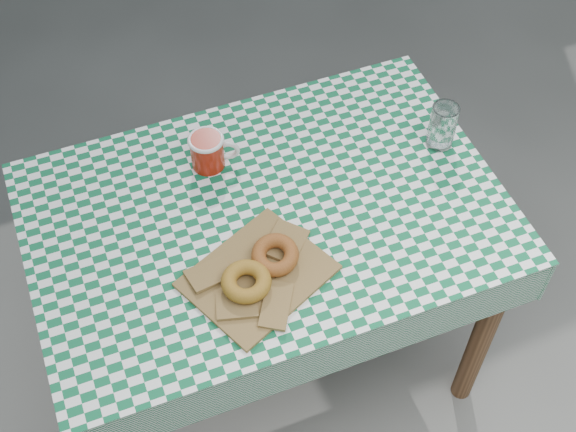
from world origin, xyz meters
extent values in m
plane|color=#4A4A45|center=(0.00, 0.00, 0.00)|extent=(60.00, 60.00, 0.00)
cube|color=#50301B|center=(0.03, 0.16, 0.38)|extent=(1.16, 0.80, 0.75)
cube|color=#0E5B35|center=(0.03, 0.16, 0.75)|extent=(1.18, 0.82, 0.01)
cube|color=olive|center=(-0.07, -0.01, 0.76)|extent=(0.37, 0.34, 0.02)
torus|color=olive|center=(-0.10, -0.03, 0.79)|extent=(0.15, 0.15, 0.04)
torus|color=brown|center=(-0.01, 0.01, 0.79)|extent=(0.15, 0.15, 0.03)
cylinder|color=silver|center=(0.52, 0.19, 0.82)|extent=(0.08, 0.08, 0.13)
camera|label=1|loc=(-0.39, -0.93, 2.24)|focal=48.53mm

